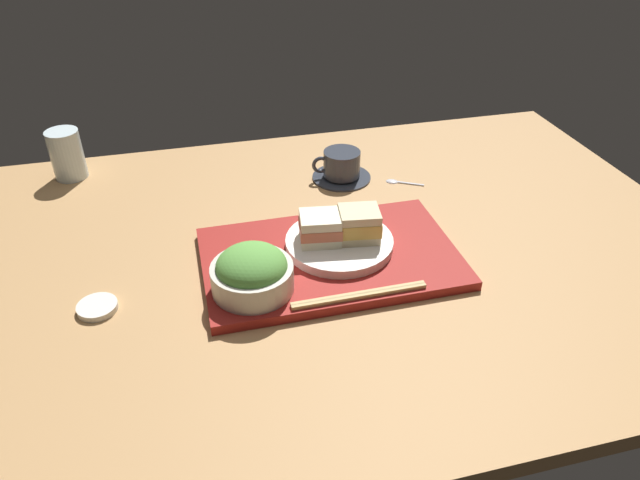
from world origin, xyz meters
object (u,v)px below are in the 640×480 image
Objects in this scene: sandwich_plate at (339,243)px; chopsticks_pair at (360,295)px; small_sauce_dish at (97,307)px; coffee_cup at (341,166)px; sandwich_far at (359,224)px; teaspoon at (397,181)px; sandwich_near at (320,228)px; salad_bowl at (252,272)px; drinking_glass at (67,154)px.

sandwich_plate is 14.46cm from chopsticks_pair.
small_sauce_dish is at bearing -173.06° from sandwich_plate.
sandwich_plate is 1.47× the size of coffee_cup.
sandwich_far reaches higher than teaspoon.
chopsticks_pair reaches higher than small_sauce_dish.
sandwich_near is 1.01× the size of teaspoon.
sandwich_far is 0.60× the size of salad_bowl.
coffee_cup is (9.09, 42.62, 0.75)cm from chopsticks_pair.
coffee_cup reaches higher than chopsticks_pair.
sandwich_far is 1.25× the size of small_sauce_dish.
drinking_glass is (-49.13, 58.10, 3.30)cm from chopsticks_pair.
sandwich_near reaches higher than coffee_cup.
teaspoon is at bearing -16.34° from drinking_glass.
chopsticks_pair reaches higher than teaspoon.
chopsticks_pair is 42.92cm from teaspoon.
salad_bowl is 48.48cm from teaspoon.
sandwich_far is 0.36× the size of chopsticks_pair.
drinking_glass is at bearing 165.11° from coffee_cup.
coffee_cup is 12.63cm from teaspoon.
drinking_glass is at bearing 136.95° from sandwich_near.
salad_bowl reaches higher than chopsticks_pair.
coffee_cup is at bearing 80.19° from sandwich_far.
sandwich_near is 63.44cm from drinking_glass.
sandwich_plate is 3.02× the size of small_sauce_dish.
small_sauce_dish is at bearing -80.60° from drinking_glass.
drinking_glass is at bearing 138.77° from sandwich_plate.
sandwich_far is 0.74× the size of drinking_glass.
chopsticks_pair is 2.06× the size of drinking_glass.
sandwich_far is at bearing -39.57° from drinking_glass.
small_sauce_dish is (8.07, -48.75, -4.94)cm from drinking_glass.
sandwich_plate reaches higher than teaspoon.
sandwich_far reaches higher than small_sauce_dish.
sandwich_near is at bearing 8.10° from small_sauce_dish.
sandwich_far is 1.01× the size of teaspoon.
chopsticks_pair is 43.58cm from coffee_cup.
teaspoon is (23.20, 22.90, -5.77)cm from sandwich_near.
small_sauce_dish is at bearing -171.90° from sandwich_near.
sandwich_near is 39.08cm from small_sauce_dish.
sandwich_far is at bearing 20.84° from salad_bowl.
teaspoon is at bearing 49.68° from sandwich_plate.
chopsticks_pair is 2.82× the size of teaspoon.
chopsticks_pair is at bearing -106.43° from sandwich_far.
small_sauce_dish is at bearing -146.44° from coffee_cup.
drinking_glass is 49.66cm from small_sauce_dish.
chopsticks_pair is at bearing -79.39° from sandwich_near.
salad_bowl is 61.36cm from drinking_glass.
teaspoon is (61.49, 28.35, -0.17)cm from small_sauce_dish.
salad_bowl is (-20.36, -7.75, -1.13)cm from sandwich_far.
sandwich_far is (6.92, -0.73, 0.21)cm from sandwich_near.
small_sauce_dish is (-24.85, 3.03, -4.67)cm from salad_bowl.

